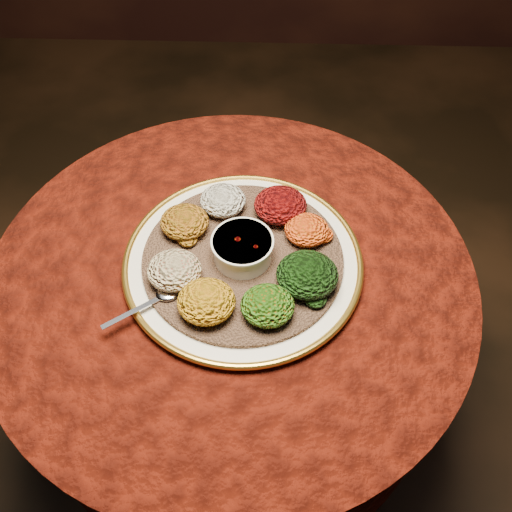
{
  "coord_description": "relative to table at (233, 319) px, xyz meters",
  "views": [
    {
      "loc": [
        0.07,
        -0.66,
        1.63
      ],
      "look_at": [
        0.05,
        0.02,
        0.76
      ],
      "focal_mm": 40.0,
      "sensor_mm": 36.0,
      "label": 1
    }
  ],
  "objects": [
    {
      "name": "portion_mixveg",
      "position": [
        0.07,
        -0.11,
        0.23
      ],
      "size": [
        0.1,
        0.09,
        0.05
      ],
      "primitive_type": "ellipsoid",
      "color": "#9F440A",
      "rests_on": "injera"
    },
    {
      "name": "portion_kik",
      "position": [
        -0.03,
        -0.11,
        0.23
      ],
      "size": [
        0.1,
        0.1,
        0.05
      ],
      "primitive_type": "ellipsoid",
      "color": "#C07610",
      "rests_on": "injera"
    },
    {
      "name": "injera",
      "position": [
        0.02,
        0.01,
        0.2
      ],
      "size": [
        0.5,
        0.5,
        0.01
      ],
      "primitive_type": "cylinder",
      "rotation": [
        0.0,
        0.0,
        0.33
      ],
      "color": "brown",
      "rests_on": "platter"
    },
    {
      "name": "platter",
      "position": [
        0.02,
        0.01,
        0.19
      ],
      "size": [
        0.6,
        0.6,
        0.02
      ],
      "rotation": [
        0.0,
        0.0,
        0.42
      ],
      "color": "silver",
      "rests_on": "table"
    },
    {
      "name": "stew_bowl",
      "position": [
        0.02,
        0.01,
        0.24
      ],
      "size": [
        0.12,
        0.12,
        0.05
      ],
      "color": "silver",
      "rests_on": "injera"
    },
    {
      "name": "table",
      "position": [
        0.0,
        0.0,
        0.0
      ],
      "size": [
        0.96,
        0.96,
        0.73
      ],
      "color": "black",
      "rests_on": "ground"
    },
    {
      "name": "spoon",
      "position": [
        -0.12,
        -0.09,
        0.21
      ],
      "size": [
        0.13,
        0.09,
        0.01
      ],
      "rotation": [
        0.0,
        0.0,
        -2.53
      ],
      "color": "silver",
      "rests_on": "injera"
    },
    {
      "name": "portion_kitfo",
      "position": [
        0.1,
        0.13,
        0.23
      ],
      "size": [
        0.11,
        0.1,
        0.05
      ],
      "primitive_type": "ellipsoid",
      "color": "black",
      "rests_on": "injera"
    },
    {
      "name": "portion_tikil",
      "position": [
        0.15,
        0.07,
        0.23
      ],
      "size": [
        0.09,
        0.08,
        0.04
      ],
      "primitive_type": "ellipsoid",
      "color": "#A6740D",
      "rests_on": "injera"
    },
    {
      "name": "portion_ayib",
      "position": [
        -0.02,
        0.14,
        0.23
      ],
      "size": [
        0.09,
        0.09,
        0.05
      ],
      "primitive_type": "ellipsoid",
      "color": "beige",
      "rests_on": "injera"
    },
    {
      "name": "portion_shiro",
      "position": [
        -0.09,
        0.08,
        0.23
      ],
      "size": [
        0.1,
        0.09,
        0.05
      ],
      "primitive_type": "ellipsoid",
      "color": "#985212",
      "rests_on": "injera"
    },
    {
      "name": "portion_gomen",
      "position": [
        0.15,
        -0.05,
        0.24
      ],
      "size": [
        0.11,
        0.11,
        0.06
      ],
      "primitive_type": "ellipsoid",
      "color": "black",
      "rests_on": "injera"
    },
    {
      "name": "portion_timatim",
      "position": [
        -0.1,
        -0.04,
        0.23
      ],
      "size": [
        0.1,
        0.1,
        0.05
      ],
      "primitive_type": "ellipsoid",
      "color": "#8C0809",
      "rests_on": "injera"
    }
  ]
}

